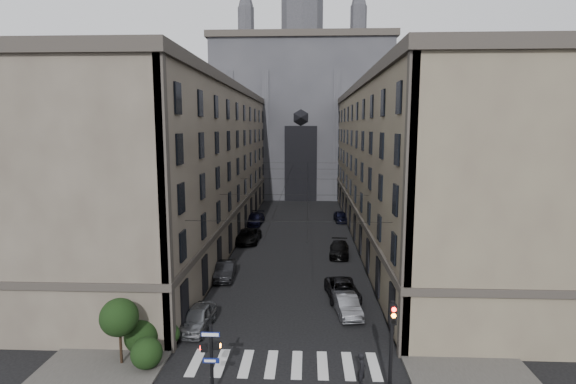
# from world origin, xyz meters

# --- Properties ---
(sidewalk_left) EXTENTS (7.00, 80.00, 0.15)m
(sidewalk_left) POSITION_xyz_m (-10.50, 36.00, 0.07)
(sidewalk_left) COLOR #383533
(sidewalk_left) RESTS_ON ground
(sidewalk_right) EXTENTS (7.00, 80.00, 0.15)m
(sidewalk_right) POSITION_xyz_m (10.50, 36.00, 0.07)
(sidewalk_right) COLOR #383533
(sidewalk_right) RESTS_ON ground
(zebra_crossing) EXTENTS (11.00, 3.20, 0.01)m
(zebra_crossing) POSITION_xyz_m (0.00, 5.00, 0.01)
(zebra_crossing) COLOR beige
(zebra_crossing) RESTS_ON ground
(building_left) EXTENTS (13.60, 60.60, 18.85)m
(building_left) POSITION_xyz_m (-13.44, 36.00, 9.34)
(building_left) COLOR #4F473D
(building_left) RESTS_ON ground
(building_right) EXTENTS (13.60, 60.60, 18.85)m
(building_right) POSITION_xyz_m (13.44, 36.00, 9.34)
(building_right) COLOR brown
(building_right) RESTS_ON ground
(gothic_tower) EXTENTS (35.00, 23.00, 58.00)m
(gothic_tower) POSITION_xyz_m (0.00, 74.96, 17.80)
(gothic_tower) COLOR #2D2D33
(gothic_tower) RESTS_ON ground
(pedestrian_signal_left) EXTENTS (1.02, 0.38, 4.00)m
(pedestrian_signal_left) POSITION_xyz_m (-3.51, 1.50, 2.32)
(pedestrian_signal_left) COLOR black
(pedestrian_signal_left) RESTS_ON ground
(traffic_light_right) EXTENTS (0.34, 0.50, 5.20)m
(traffic_light_right) POSITION_xyz_m (5.60, 1.92, 3.29)
(traffic_light_right) COLOR black
(traffic_light_right) RESTS_ON ground
(shrub_cluster) EXTENTS (3.90, 4.40, 3.90)m
(shrub_cluster) POSITION_xyz_m (-8.72, 5.01, 1.80)
(shrub_cluster) COLOR black
(shrub_cluster) RESTS_ON sidewalk_left
(tram_wires) EXTENTS (14.00, 60.00, 0.43)m
(tram_wires) POSITION_xyz_m (0.00, 35.63, 7.25)
(tram_wires) COLOR black
(tram_wires) RESTS_ON ground
(car_left_near) EXTENTS (2.16, 4.73, 1.57)m
(car_left_near) POSITION_xyz_m (-6.20, 9.43, 0.79)
(car_left_near) COLOR slate
(car_left_near) RESTS_ON ground
(car_left_midnear) EXTENTS (1.92, 4.80, 1.55)m
(car_left_midnear) POSITION_xyz_m (-6.20, 19.80, 0.78)
(car_left_midnear) COLOR black
(car_left_midnear) RESTS_ON ground
(car_left_midfar) EXTENTS (2.83, 5.79, 1.59)m
(car_left_midfar) POSITION_xyz_m (-5.82, 32.81, 0.79)
(car_left_midfar) COLOR black
(car_left_midfar) RESTS_ON ground
(car_left_far) EXTENTS (2.64, 5.63, 1.59)m
(car_left_far) POSITION_xyz_m (-6.20, 42.93, 0.79)
(car_left_far) COLOR black
(car_left_far) RESTS_ON ground
(car_right_near) EXTENTS (2.17, 4.66, 1.48)m
(car_right_near) POSITION_xyz_m (4.28, 12.29, 0.74)
(car_right_near) COLOR slate
(car_right_near) RESTS_ON ground
(car_right_midnear) EXTENTS (2.94, 5.48, 1.46)m
(car_right_midnear) POSITION_xyz_m (4.20, 15.42, 0.73)
(car_right_midnear) COLOR black
(car_right_midnear) RESTS_ON ground
(car_right_midfar) EXTENTS (2.46, 5.22, 1.47)m
(car_right_midfar) POSITION_xyz_m (4.77, 27.62, 0.74)
(car_right_midfar) COLOR black
(car_right_midfar) RESTS_ON ground
(car_right_far) EXTENTS (2.13, 4.63, 1.54)m
(car_right_far) POSITION_xyz_m (6.20, 45.32, 0.77)
(car_right_far) COLOR black
(car_right_far) RESTS_ON ground
(pedestrian) EXTENTS (0.62, 0.78, 1.87)m
(pedestrian) POSITION_xyz_m (4.29, 3.00, 0.94)
(pedestrian) COLOR black
(pedestrian) RESTS_ON ground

